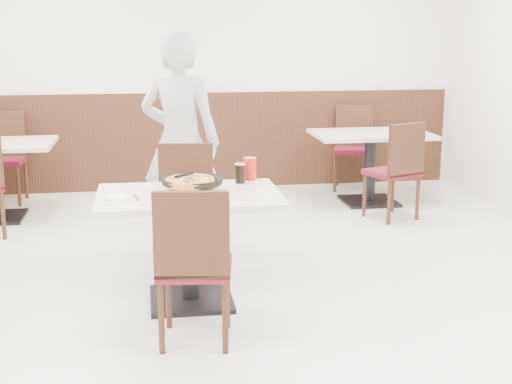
{
  "coord_description": "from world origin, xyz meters",
  "views": [
    {
      "loc": [
        -0.6,
        -4.6,
        1.81
      ],
      "look_at": [
        0.08,
        -0.3,
        0.81
      ],
      "focal_mm": 50.0,
      "sensor_mm": 36.0,
      "label": 1
    }
  ],
  "objects": [
    {
      "name": "floor",
      "position": [
        0.0,
        0.0,
        0.0
      ],
      "size": [
        7.0,
        7.0,
        0.0
      ],
      "primitive_type": "plane",
      "color": "#BABAB4",
      "rests_on": "ground"
    },
    {
      "name": "wall_back",
      "position": [
        0.0,
        3.5,
        1.4
      ],
      "size": [
        6.0,
        0.04,
        2.8
      ],
      "primitive_type": "cube",
      "color": "silver",
      "rests_on": "floor"
    },
    {
      "name": "wall_front",
      "position": [
        0.0,
        -3.5,
        1.4
      ],
      "size": [
        6.0,
        0.04,
        2.8
      ],
      "primitive_type": "cube",
      "color": "silver",
      "rests_on": "floor"
    },
    {
      "name": "wainscot_back",
      "position": [
        0.0,
        3.48,
        0.55
      ],
      "size": [
        5.9,
        0.03,
        1.1
      ],
      "primitive_type": "cube",
      "color": "black",
      "rests_on": "floor"
    },
    {
      "name": "main_table",
      "position": [
        -0.33,
        -0.04,
        0.38
      ],
      "size": [
        1.24,
        0.87,
        0.75
      ],
      "primitive_type": null,
      "rotation": [
        0.0,
        0.0,
        0.06
      ],
      "color": "beige",
      "rests_on": "floor"
    },
    {
      "name": "chair_near",
      "position": [
        -0.34,
        -0.66,
        0.47
      ],
      "size": [
        0.48,
        0.48,
        0.95
      ],
      "primitive_type": null,
      "rotation": [
        0.0,
        0.0,
        -0.15
      ],
      "color": "black",
      "rests_on": "floor"
    },
    {
      "name": "chair_far",
      "position": [
        -0.32,
        0.61,
        0.47
      ],
      "size": [
        0.46,
        0.46,
        0.95
      ],
      "primitive_type": null,
      "rotation": [
        0.0,
        0.0,
        3.03
      ],
      "color": "black",
      "rests_on": "floor"
    },
    {
      "name": "trivet",
      "position": [
        -0.31,
        0.04,
        0.77
      ],
      "size": [
        0.14,
        0.14,
        0.04
      ],
      "primitive_type": "cylinder",
      "rotation": [
        0.0,
        0.0,
        0.06
      ],
      "color": "black",
      "rests_on": "main_table"
    },
    {
      "name": "pizza_pan",
      "position": [
        -0.3,
        0.05,
        0.79
      ],
      "size": [
        0.34,
        0.34,
        0.01
      ],
      "primitive_type": "cylinder",
      "rotation": [
        0.0,
        0.0,
        0.06
      ],
      "color": "black",
      "rests_on": "trivet"
    },
    {
      "name": "pizza",
      "position": [
        -0.32,
        0.01,
        0.81
      ],
      "size": [
        0.35,
        0.35,
        0.02
      ],
      "primitive_type": "cylinder",
      "rotation": [
        0.0,
        0.0,
        0.06
      ],
      "color": "#D4853C",
      "rests_on": "pizza_pan"
    },
    {
      "name": "pizza_server",
      "position": [
        -0.32,
        -0.02,
        0.84
      ],
      "size": [
        0.09,
        0.1,
        0.0
      ],
      "primitive_type": "cube",
      "rotation": [
        0.0,
        0.0,
        0.23
      ],
      "color": "silver",
      "rests_on": "pizza"
    },
    {
      "name": "napkin",
      "position": [
        -0.74,
        -0.11,
        0.75
      ],
      "size": [
        0.18,
        0.18,
        0.0
      ],
      "primitive_type": "cube",
      "rotation": [
        0.0,
        0.0,
        0.2
      ],
      "color": "white",
      "rests_on": "main_table"
    },
    {
      "name": "side_plate",
      "position": [
        -0.77,
        -0.1,
        0.76
      ],
      "size": [
        0.18,
        0.18,
        0.01
      ],
      "primitive_type": "cylinder",
      "rotation": [
        0.0,
        0.0,
        0.06
      ],
      "color": "white",
      "rests_on": "napkin"
    },
    {
      "name": "fork",
      "position": [
        -0.72,
        -0.08,
        0.77
      ],
      "size": [
        0.04,
        0.14,
        0.0
      ],
      "primitive_type": "cube",
      "rotation": [
        0.0,
        0.0,
        -0.15
      ],
      "color": "silver",
      "rests_on": "side_plate"
    },
    {
      "name": "cola_glass",
      "position": [
        0.05,
        0.24,
        0.81
      ],
      "size": [
        0.07,
        0.07,
        0.13
      ],
      "primitive_type": "cylinder",
      "rotation": [
        0.0,
        0.0,
        0.06
      ],
      "color": "black",
      "rests_on": "main_table"
    },
    {
      "name": "red_cup",
      "position": [
        0.13,
        0.34,
        0.83
      ],
      "size": [
        0.1,
        0.1,
        0.16
      ],
      "primitive_type": "cylinder",
      "rotation": [
        0.0,
        0.0,
        0.06
      ],
      "color": "red",
      "rests_on": "main_table"
    },
    {
      "name": "diner_person",
      "position": [
        -0.32,
        1.17,
        0.9
      ],
      "size": [
        0.77,
        0.64,
        1.8
      ],
      "primitive_type": "imported",
      "rotation": [
        0.0,
        0.0,
        2.77
      ],
      "color": "silver",
      "rests_on": "floor"
    },
    {
      "name": "bg_chair_left_far",
      "position": [
        -2.08,
        3.08,
        0.47
      ],
      "size": [
        0.44,
        0.44,
        0.95
      ],
      "primitive_type": null,
      "rotation": [
        0.0,
        0.0,
        3.09
      ],
      "color": "black",
      "rests_on": "floor"
    },
    {
      "name": "bg_table_right",
      "position": [
        1.73,
        2.48,
        0.38
      ],
      "size": [
        1.27,
        0.91,
        0.75
      ],
      "primitive_type": null,
      "rotation": [
        0.0,
        0.0,
        -0.1
      ],
      "color": "beige",
      "rests_on": "floor"
    },
    {
      "name": "bg_chair_right_near",
      "position": [
        1.74,
        1.84,
        0.47
      ],
      "size": [
        0.55,
        0.55,
        0.95
      ],
      "primitive_type": null,
      "rotation": [
        0.0,
        0.0,
        0.38
      ],
      "color": "black",
      "rests_on": "floor"
    },
    {
      "name": "bg_chair_right_far",
      "position": [
        1.74,
        3.14,
        0.47
      ],
      "size": [
        0.54,
        0.54,
        0.95
      ],
      "primitive_type": null,
      "rotation": [
        0.0,
        0.0,
        2.8
      ],
      "color": "black",
      "rests_on": "floor"
    }
  ]
}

